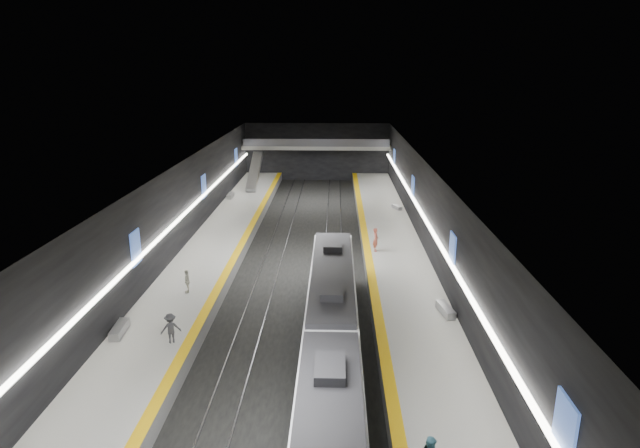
{
  "coord_description": "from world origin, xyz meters",
  "views": [
    {
      "loc": [
        2.67,
        -39.48,
        15.45
      ],
      "look_at": [
        1.31,
        5.44,
        2.2
      ],
      "focal_mm": 30.0,
      "sensor_mm": 36.0,
      "label": 1
    }
  ],
  "objects_px": {
    "bench_right_near": "(446,310)",
    "passenger_right_a": "(376,240)",
    "train": "(331,362)",
    "bench_left_near": "(119,329)",
    "bench_left_far": "(230,196)",
    "passenger_left_b": "(171,328)",
    "passenger_left_a": "(187,281)",
    "bench_right_far": "(397,207)",
    "escalator": "(255,172)"
  },
  "relations": [
    {
      "from": "escalator",
      "to": "bench_right_near",
      "type": "relative_size",
      "value": 3.94
    },
    {
      "from": "bench_right_far",
      "to": "passenger_right_a",
      "type": "distance_m",
      "value": 13.95
    },
    {
      "from": "escalator",
      "to": "passenger_left_b",
      "type": "distance_m",
      "value": 39.65
    },
    {
      "from": "passenger_right_a",
      "to": "passenger_left_a",
      "type": "relative_size",
      "value": 1.2
    },
    {
      "from": "train",
      "to": "escalator",
      "type": "relative_size",
      "value": 3.76
    },
    {
      "from": "passenger_left_b",
      "to": "passenger_right_a",
      "type": "bearing_deg",
      "value": -151.4
    },
    {
      "from": "passenger_left_a",
      "to": "passenger_left_b",
      "type": "xyz_separation_m",
      "value": [
        0.92,
        -6.7,
        0.04
      ]
    },
    {
      "from": "train",
      "to": "bench_left_far",
      "type": "xyz_separation_m",
      "value": [
        -11.93,
        37.18,
        -0.95
      ]
    },
    {
      "from": "bench_right_near",
      "to": "train",
      "type": "bearing_deg",
      "value": -141.64
    },
    {
      "from": "train",
      "to": "bench_left_near",
      "type": "relative_size",
      "value": 14.59
    },
    {
      "from": "escalator",
      "to": "passenger_left_a",
      "type": "bearing_deg",
      "value": -89.36
    },
    {
      "from": "passenger_left_a",
      "to": "train",
      "type": "bearing_deg",
      "value": 28.3
    },
    {
      "from": "bench_right_far",
      "to": "passenger_left_a",
      "type": "xyz_separation_m",
      "value": [
        -16.27,
        -22.29,
        0.61
      ]
    },
    {
      "from": "escalator",
      "to": "bench_left_near",
      "type": "bearing_deg",
      "value": -92.89
    },
    {
      "from": "bench_right_near",
      "to": "passenger_left_b",
      "type": "distance_m",
      "value": 16.15
    },
    {
      "from": "train",
      "to": "bench_right_near",
      "type": "xyz_separation_m",
      "value": [
        6.92,
        7.76,
        -0.95
      ]
    },
    {
      "from": "train",
      "to": "bench_right_near",
      "type": "relative_size",
      "value": 14.8
    },
    {
      "from": "bench_left_far",
      "to": "passenger_left_a",
      "type": "relative_size",
      "value": 1.25
    },
    {
      "from": "train",
      "to": "bench_right_near",
      "type": "height_order",
      "value": "train"
    },
    {
      "from": "passenger_left_b",
      "to": "bench_right_near",
      "type": "bearing_deg",
      "value": 171.26
    },
    {
      "from": "escalator",
      "to": "bench_right_far",
      "type": "xyz_separation_m",
      "value": [
        16.64,
        -10.63,
        -1.7
      ]
    },
    {
      "from": "train",
      "to": "passenger_left_b",
      "type": "bearing_deg",
      "value": 156.82
    },
    {
      "from": "escalator",
      "to": "passenger_right_a",
      "type": "relative_size",
      "value": 4.15
    },
    {
      "from": "bench_left_far",
      "to": "bench_right_far",
      "type": "xyz_separation_m",
      "value": [
        18.56,
        -4.46,
        -0.05
      ]
    },
    {
      "from": "train",
      "to": "passenger_left_a",
      "type": "distance_m",
      "value": 14.2
    },
    {
      "from": "bench_left_near",
      "to": "passenger_left_b",
      "type": "relative_size",
      "value": 1.22
    },
    {
      "from": "bench_left_far",
      "to": "bench_right_far",
      "type": "height_order",
      "value": "bench_left_far"
    },
    {
      "from": "escalator",
      "to": "passenger_right_a",
      "type": "bearing_deg",
      "value": -60.93
    },
    {
      "from": "passenger_right_a",
      "to": "escalator",
      "type": "bearing_deg",
      "value": 29.62
    },
    {
      "from": "bench_left_near",
      "to": "passenger_left_a",
      "type": "distance_m",
      "value": 6.25
    },
    {
      "from": "train",
      "to": "passenger_left_b",
      "type": "relative_size",
      "value": 17.74
    },
    {
      "from": "train",
      "to": "bench_left_near",
      "type": "xyz_separation_m",
      "value": [
        -11.95,
        4.65,
        -0.94
      ]
    },
    {
      "from": "escalator",
      "to": "bench_left_far",
      "type": "distance_m",
      "value": 6.67
    },
    {
      "from": "bench_left_near",
      "to": "bench_left_far",
      "type": "distance_m",
      "value": 32.53
    },
    {
      "from": "train",
      "to": "passenger_right_a",
      "type": "distance_m",
      "value": 19.48
    },
    {
      "from": "passenger_right_a",
      "to": "passenger_left_b",
      "type": "xyz_separation_m",
      "value": [
        -12.15,
        -15.44,
        -0.12
      ]
    },
    {
      "from": "bench_right_near",
      "to": "bench_left_far",
      "type": "bearing_deg",
      "value": 112.71
    },
    {
      "from": "escalator",
      "to": "passenger_left_b",
      "type": "xyz_separation_m",
      "value": [
        1.29,
        -39.62,
        -1.05
      ]
    },
    {
      "from": "passenger_left_b",
      "to": "bench_right_far",
      "type": "bearing_deg",
      "value": -141.09
    },
    {
      "from": "escalator",
      "to": "passenger_left_b",
      "type": "relative_size",
      "value": 4.72
    },
    {
      "from": "escalator",
      "to": "passenger_left_b",
      "type": "bearing_deg",
      "value": -88.13
    },
    {
      "from": "bench_left_near",
      "to": "passenger_left_a",
      "type": "relative_size",
      "value": 1.28
    },
    {
      "from": "bench_right_far",
      "to": "passenger_left_b",
      "type": "relative_size",
      "value": 0.95
    },
    {
      "from": "bench_right_near",
      "to": "passenger_right_a",
      "type": "height_order",
      "value": "passenger_right_a"
    },
    {
      "from": "bench_left_far",
      "to": "bench_right_far",
      "type": "relative_size",
      "value": 1.24
    },
    {
      "from": "train",
      "to": "bench_left_near",
      "type": "bearing_deg",
      "value": 158.73
    },
    {
      "from": "bench_right_far",
      "to": "passenger_right_a",
      "type": "relative_size",
      "value": 0.84
    },
    {
      "from": "bench_left_near",
      "to": "bench_right_far",
      "type": "distance_m",
      "value": 33.67
    },
    {
      "from": "bench_right_near",
      "to": "bench_right_far",
      "type": "xyz_separation_m",
      "value": [
        -0.28,
        24.96,
        -0.05
      ]
    },
    {
      "from": "bench_right_far",
      "to": "passenger_left_b",
      "type": "xyz_separation_m",
      "value": [
        -15.35,
        -28.99,
        0.65
      ]
    }
  ]
}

